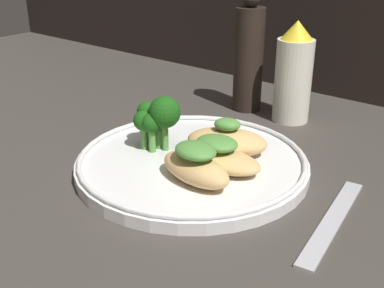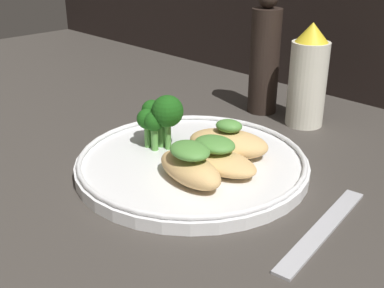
{
  "view_description": "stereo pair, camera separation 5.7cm",
  "coord_description": "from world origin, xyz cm",
  "px_view_note": "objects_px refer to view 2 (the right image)",
  "views": [
    {
      "loc": [
        32.87,
        -40.08,
        26.51
      ],
      "look_at": [
        0.0,
        0.0,
        3.4
      ],
      "focal_mm": 45.0,
      "sensor_mm": 36.0,
      "label": 1
    },
    {
      "loc": [
        37.04,
        -36.25,
        26.51
      ],
      "look_at": [
        0.0,
        0.0,
        3.4
      ],
      "focal_mm": 45.0,
      "sensor_mm": 36.0,
      "label": 2
    }
  ],
  "objects_px": {
    "broccoli_bunch": "(160,116)",
    "sauce_bottle": "(308,78)",
    "plate": "(192,162)",
    "pepper_grinder": "(265,58)"
  },
  "relations": [
    {
      "from": "broccoli_bunch",
      "to": "sauce_bottle",
      "type": "distance_m",
      "value": 0.23
    },
    {
      "from": "plate",
      "to": "pepper_grinder",
      "type": "xyz_separation_m",
      "value": [
        -0.07,
        0.22,
        0.08
      ]
    },
    {
      "from": "sauce_bottle",
      "to": "plate",
      "type": "bearing_deg",
      "value": -92.36
    },
    {
      "from": "broccoli_bunch",
      "to": "pepper_grinder",
      "type": "xyz_separation_m",
      "value": [
        -0.01,
        0.22,
        0.03
      ]
    },
    {
      "from": "broccoli_bunch",
      "to": "pepper_grinder",
      "type": "distance_m",
      "value": 0.23
    },
    {
      "from": "plate",
      "to": "sauce_bottle",
      "type": "xyz_separation_m",
      "value": [
        0.01,
        0.22,
        0.06
      ]
    },
    {
      "from": "broccoli_bunch",
      "to": "pepper_grinder",
      "type": "bearing_deg",
      "value": 93.35
    },
    {
      "from": "plate",
      "to": "broccoli_bunch",
      "type": "xyz_separation_m",
      "value": [
        -0.06,
        -0.0,
        0.04
      ]
    },
    {
      "from": "plate",
      "to": "broccoli_bunch",
      "type": "bearing_deg",
      "value": -179.83
    },
    {
      "from": "broccoli_bunch",
      "to": "sauce_bottle",
      "type": "height_order",
      "value": "sauce_bottle"
    }
  ]
}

